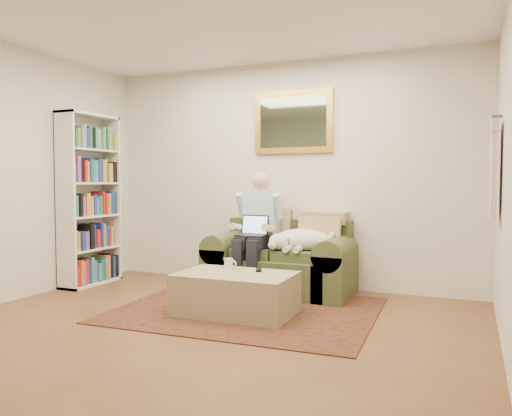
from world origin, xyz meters
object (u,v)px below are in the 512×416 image
Objects in this scene: sofa at (280,268)px; coffee_mug at (229,264)px; bookshelf at (90,200)px; seated_man at (255,233)px; ottoman at (236,294)px; sleeping_dog at (303,240)px; laptop at (253,230)px.

sofa reaches higher than coffee_mug.
coffee_mug is 2.12m from bookshelf.
ottoman is (0.19, -0.87, -0.47)m from seated_man.
sleeping_dog is 0.92m from coffee_mug.
sofa is at bearing 41.02° from laptop.
sofa is 1.19× the size of seated_man.
coffee_mug is at bearing -10.48° from bookshelf.
sofa is 15.68× the size of coffee_mug.
seated_man is (-0.24, -0.14, 0.39)m from sofa.
sleeping_dog is (0.52, 0.06, -0.06)m from seated_man.
sleeping_dog is (0.52, 0.13, -0.09)m from laptop.
seated_man is at bearing 90.00° from laptop.
coffee_mug is (0.03, -0.64, -0.26)m from laptop.
bookshelf is (-2.50, -0.39, 0.40)m from sleeping_dog.
laptop is at bearing -138.98° from sofa.
ottoman is at bearing -77.98° from seated_man.
bookshelf is (-2.17, 0.55, 0.81)m from ottoman.
ottoman is at bearing -14.18° from bookshelf.
sofa is 0.88m from coffee_mug.
ottoman is 0.34m from coffee_mug.
coffee_mug is (-0.16, 0.18, 0.24)m from ottoman.
seated_man is 0.66× the size of bookshelf.
sofa is 2.39m from bookshelf.
laptop reaches higher than sleeping_dog.
seated_man is 4.33× the size of laptop.
seated_man reaches higher than ottoman.
seated_man is at bearing 9.26° from bookshelf.
bookshelf is at bearing 169.52° from coffee_mug.
laptop is at bearing 7.55° from bookshelf.
ottoman is 10.46× the size of coffee_mug.
laptop is 0.29× the size of ottoman.
seated_man is 1.01m from ottoman.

